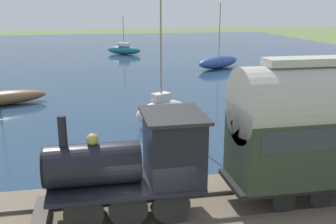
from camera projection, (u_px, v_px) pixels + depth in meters
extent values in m
cube|color=navy|center=(103.00, 56.00, 53.02)|extent=(80.00, 80.00, 0.01)
cube|color=#756651|center=(147.00, 221.00, 12.51)|extent=(4.96, 56.00, 0.51)
cube|color=#4C4742|center=(144.00, 200.00, 13.22)|extent=(0.07, 54.88, 0.12)
cylinder|color=black|center=(171.00, 206.00, 11.56)|extent=(0.12, 1.14, 1.14)
cylinder|color=black|center=(161.00, 181.00, 13.16)|extent=(0.12, 1.14, 1.14)
cylinder|color=black|center=(128.00, 210.00, 11.33)|extent=(0.12, 1.14, 1.14)
cylinder|color=black|center=(124.00, 184.00, 12.93)|extent=(0.12, 1.14, 1.14)
cylinder|color=black|center=(84.00, 214.00, 11.10)|extent=(0.12, 1.14, 1.14)
cylinder|color=black|center=(84.00, 188.00, 12.70)|extent=(0.12, 1.14, 1.14)
cube|color=black|center=(125.00, 183.00, 12.01)|extent=(2.19, 4.60, 0.12)
cylinder|color=black|center=(94.00, 164.00, 11.65)|extent=(1.27, 2.76, 1.27)
cylinder|color=black|center=(44.00, 168.00, 11.39)|extent=(1.20, 0.08, 1.20)
cylinder|color=black|center=(62.00, 131.00, 11.21)|extent=(0.25, 0.25, 0.90)
sphere|color=tan|center=(92.00, 139.00, 11.44)|extent=(0.36, 0.36, 0.36)
cube|color=black|center=(173.00, 147.00, 12.00)|extent=(2.09, 1.61, 1.97)
cube|color=#282828|center=(173.00, 115.00, 11.72)|extent=(2.29, 1.85, 0.10)
cube|color=#2D2823|center=(41.00, 216.00, 11.77)|extent=(1.99, 0.44, 0.32)
cylinder|color=black|center=(320.00, 197.00, 12.51)|extent=(0.12, 0.76, 0.76)
cylinder|color=black|center=(294.00, 175.00, 14.11)|extent=(0.12, 0.76, 0.76)
cylinder|color=black|center=(283.00, 200.00, 12.27)|extent=(0.12, 0.76, 0.76)
cylinder|color=black|center=(261.00, 178.00, 13.88)|extent=(0.12, 0.76, 0.76)
ellipsoid|color=#335199|center=(219.00, 62.00, 43.17)|extent=(4.55, 6.03, 1.40)
cylinder|color=#9E8460|center=(220.00, 30.00, 42.24)|extent=(0.10, 0.10, 5.58)
ellipsoid|color=#1E707A|center=(124.00, 50.00, 54.81)|extent=(3.77, 5.02, 1.14)
cylinder|color=#9E8460|center=(123.00, 31.00, 54.11)|extent=(0.10, 0.10, 4.06)
cube|color=silver|center=(124.00, 44.00, 54.59)|extent=(1.49, 1.72, 0.45)
ellipsoid|color=white|center=(161.00, 112.00, 23.51)|extent=(2.57, 3.66, 1.36)
cylinder|color=#9E8460|center=(161.00, 35.00, 22.29)|extent=(0.10, 0.10, 7.74)
cube|color=silver|center=(161.00, 97.00, 23.27)|extent=(1.06, 1.24, 0.45)
ellipsoid|color=brown|center=(0.00, 98.00, 27.51)|extent=(3.53, 6.55, 1.00)
ellipsoid|color=beige|center=(295.00, 126.00, 22.18)|extent=(1.95, 1.99, 0.51)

